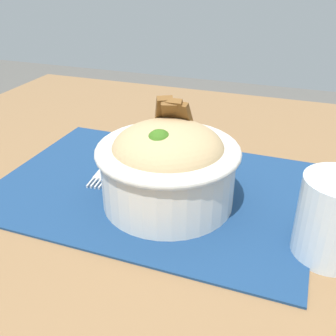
% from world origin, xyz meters
% --- Properties ---
extents(table, '(1.01, 0.92, 0.70)m').
position_xyz_m(table, '(0.00, 0.00, 0.64)').
color(table, olive).
rests_on(table, ground_plane).
extents(placemat, '(0.44, 0.31, 0.00)m').
position_xyz_m(placemat, '(0.00, 0.01, 0.71)').
color(placemat, navy).
rests_on(placemat, table).
extents(bowl, '(0.18, 0.18, 0.14)m').
position_xyz_m(bowl, '(-0.03, 0.04, 0.76)').
color(bowl, silver).
rests_on(bowl, placemat).
extents(fork, '(0.03, 0.13, 0.00)m').
position_xyz_m(fork, '(0.08, -0.01, 0.71)').
color(fork, silver).
rests_on(fork, placemat).
extents(drinking_glass, '(0.08, 0.08, 0.09)m').
position_xyz_m(drinking_glass, '(-0.23, 0.08, 0.75)').
color(drinking_glass, silver).
rests_on(drinking_glass, table).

